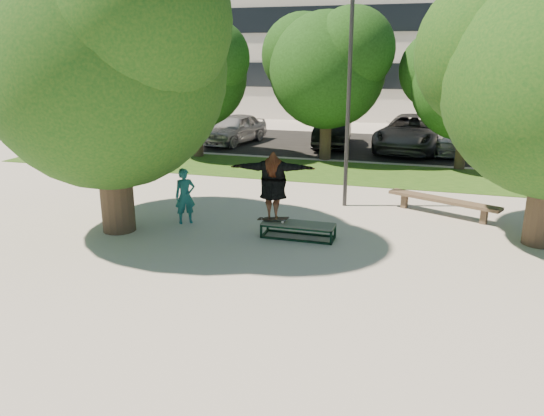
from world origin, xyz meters
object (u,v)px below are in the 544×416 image
(lamppost, at_px, (349,99))
(car_silver_a, at_px, (234,129))
(car_dark, at_px, (333,131))
(bench, at_px, (443,201))
(bystander, at_px, (185,196))
(car_silver_b, at_px, (447,134))
(tree_left, at_px, (104,53))
(grind_box, at_px, (298,231))
(car_grey, at_px, (412,133))

(lamppost, relative_size, car_silver_a, 1.39)
(car_dark, bearing_deg, bench, -70.09)
(bystander, distance_m, car_silver_b, 15.19)
(tree_left, distance_m, grind_box, 6.33)
(bystander, relative_size, car_silver_a, 0.34)
(car_silver_a, relative_size, car_dark, 0.96)
(lamppost, bearing_deg, bench, -4.27)
(bench, height_order, car_grey, car_grey)
(lamppost, bearing_deg, bystander, -142.64)
(bystander, xyz_separation_m, bench, (6.63, 2.71, -0.34))
(bench, height_order, car_silver_a, car_silver_a)
(tree_left, height_order, car_dark, tree_left)
(car_dark, bearing_deg, car_silver_a, -179.23)
(bystander, relative_size, car_grey, 0.25)
(bystander, bearing_deg, bench, -13.56)
(tree_left, xyz_separation_m, car_silver_b, (8.35, 14.53, -3.65))
(tree_left, bearing_deg, car_silver_a, 98.00)
(car_dark, xyz_separation_m, car_silver_b, (5.35, 0.32, 0.01))
(lamppost, xyz_separation_m, car_silver_b, (3.06, 10.62, -2.38))
(tree_left, relative_size, bench, 2.30)
(tree_left, height_order, bench, tree_left)
(lamppost, xyz_separation_m, bench, (2.80, -0.21, -2.74))
(lamppost, relative_size, bench, 1.98)
(lamppost, distance_m, car_silver_b, 11.31)
(bench, distance_m, car_silver_a, 14.11)
(grind_box, bearing_deg, car_silver_b, 75.10)
(bench, height_order, car_silver_b, car_silver_b)
(tree_left, distance_m, car_grey, 16.06)
(bystander, bearing_deg, car_grey, 32.30)
(car_dark, relative_size, car_silver_b, 0.87)
(tree_left, bearing_deg, lamppost, 36.42)
(grind_box, xyz_separation_m, car_dark, (-1.66, 13.53, 0.57))
(lamppost, height_order, bench, lamppost)
(tree_left, relative_size, car_dark, 1.55)
(grind_box, height_order, car_dark, car_dark)
(grind_box, xyz_separation_m, bystander, (-3.19, 0.31, 0.56))
(car_grey, relative_size, car_silver_b, 1.12)
(bench, bearing_deg, car_grey, 121.76)
(tree_left, relative_size, car_silver_a, 1.62)
(bystander, height_order, car_silver_a, car_silver_a)
(tree_left, relative_size, bystander, 4.76)
(tree_left, height_order, car_silver_b, tree_left)
(lamppost, height_order, bystander, lamppost)
(tree_left, distance_m, car_dark, 14.98)
(bench, distance_m, car_dark, 11.69)
(car_dark, height_order, car_silver_b, car_silver_b)
(car_silver_a, xyz_separation_m, car_silver_b, (10.26, 0.90, 0.02))
(bystander, distance_m, car_grey, 14.16)
(tree_left, relative_size, car_silver_b, 1.34)
(bystander, bearing_deg, car_dark, 47.57)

